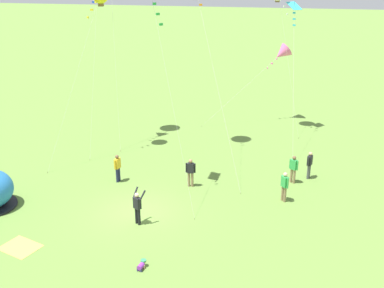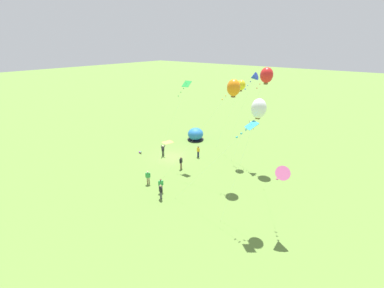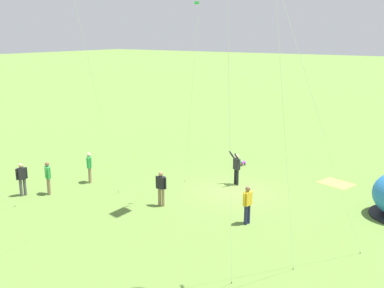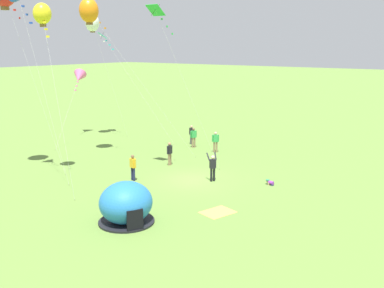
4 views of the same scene
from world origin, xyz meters
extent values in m
plane|color=olive|center=(0.00, 0.00, 0.00)|extent=(300.00, 300.00, 0.00)
ellipsoid|color=#2672BF|center=(-7.91, -1.39, 1.05)|extent=(2.70, 2.60, 2.10)
cylinder|color=black|center=(-7.91, -1.39, 0.05)|extent=(2.81, 2.81, 0.10)
cube|color=black|center=(-8.49, -2.52, 0.55)|extent=(0.77, 0.47, 1.10)
cube|color=gold|center=(-4.06, -4.35, 0.01)|extent=(1.99, 1.71, 0.01)
cylinder|color=purple|center=(1.89, -4.53, 0.17)|extent=(0.26, 0.35, 0.22)
sphere|color=tan|center=(1.92, -4.27, 0.20)|extent=(0.19, 0.19, 0.19)
cylinder|color=#338C59|center=(1.92, -4.27, 0.29)|extent=(0.24, 0.24, 0.06)
cylinder|color=tan|center=(1.80, -4.40, 0.09)|extent=(0.07, 0.07, 0.17)
cylinder|color=tan|center=(2.00, -4.43, 0.09)|extent=(0.07, 0.07, 0.17)
cylinder|color=navy|center=(1.79, -4.64, 0.07)|extent=(0.09, 0.09, 0.13)
cylinder|color=navy|center=(1.95, -4.66, 0.07)|extent=(0.09, 0.09, 0.13)
cylinder|color=black|center=(0.36, -1.01, 0.44)|extent=(0.15, 0.15, 0.88)
cylinder|color=black|center=(0.53, -1.11, 0.44)|extent=(0.15, 0.15, 0.88)
cube|color=black|center=(0.45, -1.06, 1.18)|extent=(0.45, 0.40, 0.60)
sphere|color=beige|center=(0.45, -1.06, 1.61)|extent=(0.22, 0.22, 0.22)
cylinder|color=black|center=(0.29, -0.79, 1.64)|extent=(0.22, 0.39, 0.50)
cylinder|color=black|center=(0.75, -1.06, 1.64)|extent=(0.31, 0.35, 0.50)
cylinder|color=#1E2347|center=(-2.47, 3.17, 0.44)|extent=(0.15, 0.15, 0.88)
cylinder|color=#1E2347|center=(-2.44, 3.36, 0.44)|extent=(0.15, 0.15, 0.88)
cube|color=gold|center=(-2.46, 3.26, 1.18)|extent=(0.31, 0.42, 0.60)
sphere|color=brown|center=(-2.46, 3.26, 1.61)|extent=(0.22, 0.22, 0.22)
cylinder|color=gold|center=(-2.50, 3.02, 1.18)|extent=(0.09, 0.09, 0.58)
cylinder|color=gold|center=(-2.41, 3.51, 1.18)|extent=(0.09, 0.09, 0.58)
cylinder|color=#8C7251|center=(1.84, 3.70, 0.44)|extent=(0.15, 0.15, 0.88)
cylinder|color=#8C7251|center=(2.04, 3.72, 0.44)|extent=(0.15, 0.15, 0.88)
cube|color=black|center=(1.94, 3.71, 1.18)|extent=(0.40, 0.28, 0.60)
sphere|color=#9E7051|center=(1.94, 3.71, 1.61)|extent=(0.22, 0.22, 0.22)
cylinder|color=black|center=(1.69, 3.68, 1.18)|extent=(0.09, 0.09, 0.58)
cylinder|color=black|center=(2.19, 3.73, 1.18)|extent=(0.09, 0.09, 0.58)
cylinder|color=#8C7251|center=(7.29, 3.28, 0.44)|extent=(0.15, 0.15, 0.88)
cylinder|color=#8C7251|center=(7.42, 3.13, 0.44)|extent=(0.15, 0.15, 0.88)
cube|color=green|center=(7.36, 3.20, 1.18)|extent=(0.43, 0.44, 0.60)
sphere|color=beige|center=(7.36, 3.20, 1.61)|extent=(0.22, 0.22, 0.22)
cylinder|color=green|center=(7.19, 3.39, 1.18)|extent=(0.09, 0.09, 0.58)
cylinder|color=green|center=(7.52, 3.02, 1.18)|extent=(0.09, 0.09, 0.58)
cylinder|color=#8C7251|center=(7.65, 5.75, 0.44)|extent=(0.15, 0.15, 0.88)
cylinder|color=#8C7251|center=(7.82, 5.65, 0.44)|extent=(0.15, 0.15, 0.88)
cube|color=green|center=(7.73, 5.70, 1.18)|extent=(0.45, 0.40, 0.60)
sphere|color=brown|center=(7.73, 5.70, 1.61)|extent=(0.22, 0.22, 0.22)
cylinder|color=green|center=(7.52, 5.82, 1.18)|extent=(0.09, 0.09, 0.58)
cylinder|color=green|center=(7.95, 5.57, 1.18)|extent=(0.09, 0.09, 0.58)
cylinder|color=#4C4C51|center=(8.62, 6.49, 0.44)|extent=(0.15, 0.15, 0.88)
cylinder|color=#4C4C51|center=(8.68, 6.68, 0.44)|extent=(0.15, 0.15, 0.88)
cube|color=black|center=(8.65, 6.58, 1.18)|extent=(0.34, 0.43, 0.60)
sphere|color=tan|center=(8.65, 6.58, 1.61)|extent=(0.22, 0.22, 0.22)
cylinder|color=black|center=(8.58, 6.34, 1.18)|extent=(0.09, 0.09, 0.58)
cylinder|color=black|center=(8.72, 6.82, 1.18)|extent=(0.09, 0.09, 0.58)
cylinder|color=silver|center=(7.18, 11.56, 4.77)|extent=(0.99, 7.61, 9.55)
cylinder|color=brown|center=(7.67, 7.76, 0.03)|extent=(0.03, 0.03, 0.06)
cube|color=#33B7D1|center=(6.69, 15.37, 9.55)|extent=(1.22, 1.25, 0.54)
cylinder|color=#332314|center=(6.69, 15.37, 9.56)|extent=(0.08, 0.46, 0.68)
cube|color=#33B7D1|center=(6.75, 14.93, 9.09)|extent=(0.21, 0.10, 0.12)
cube|color=#33B7D1|center=(6.79, 14.57, 8.69)|extent=(0.21, 0.10, 0.12)
cube|color=#33B7D1|center=(6.84, 14.20, 8.30)|extent=(0.21, 0.10, 0.12)
cylinder|color=silver|center=(2.97, 16.28, 2.83)|extent=(5.88, 3.45, 5.67)
cylinder|color=brown|center=(0.04, 14.56, 0.03)|extent=(0.03, 0.03, 0.06)
cone|color=pink|center=(5.91, 18.01, 5.66)|extent=(1.97, 1.84, 1.61)
cube|color=pink|center=(5.53, 17.78, 5.24)|extent=(0.14, 0.21, 0.12)
cube|color=pink|center=(5.20, 17.59, 4.88)|extent=(0.18, 0.18, 0.12)
cube|color=pink|center=(4.88, 17.40, 4.52)|extent=(0.11, 0.21, 0.12)
cylinder|color=silver|center=(6.66, 14.48, 5.34)|extent=(2.40, 1.66, 10.68)
cylinder|color=brown|center=(7.85, 13.65, 0.03)|extent=(0.03, 0.03, 0.06)
ellipsoid|color=white|center=(5.47, 15.31, 10.67)|extent=(1.25, 1.25, 1.64)
cube|color=brown|center=(5.47, 15.31, 9.90)|extent=(0.31, 0.31, 0.22)
cube|color=white|center=(5.77, 15.10, 10.06)|extent=(0.19, 0.18, 0.12)
cube|color=white|center=(6.02, 14.92, 9.53)|extent=(0.15, 0.20, 0.12)
cube|color=white|center=(6.27, 14.75, 9.01)|extent=(0.10, 0.21, 0.12)
cylinder|color=silver|center=(1.55, 1.64, 5.44)|extent=(3.11, 3.14, 10.89)
cylinder|color=brown|center=(3.09, 0.07, 0.03)|extent=(0.03, 0.03, 0.06)
cube|color=green|center=(0.00, 3.20, 10.89)|extent=(0.83, 1.05, 0.68)
cylinder|color=#332314|center=(0.00, 3.20, 10.90)|extent=(0.42, 0.43, 0.71)
cube|color=green|center=(0.28, 2.91, 10.34)|extent=(0.15, 0.20, 0.12)
cube|color=green|center=(0.52, 2.67, 9.87)|extent=(0.17, 0.20, 0.12)
cube|color=green|center=(0.76, 2.43, 9.40)|extent=(0.17, 0.19, 0.12)
cylinder|color=silver|center=(2.75, 6.81, 5.60)|extent=(4.42, 6.65, 11.20)
cylinder|color=brown|center=(4.95, 3.49, 0.03)|extent=(0.03, 0.03, 0.06)
ellipsoid|color=orange|center=(0.54, 10.13, 11.19)|extent=(1.44, 1.44, 1.81)
cube|color=brown|center=(0.54, 10.13, 10.29)|extent=(0.36, 0.36, 0.26)
cube|color=orange|center=(0.78, 9.77, 10.72)|extent=(0.17, 0.19, 0.12)
cube|color=orange|center=(0.98, 9.47, 10.32)|extent=(0.20, 0.16, 0.12)
cube|color=orange|center=(1.18, 9.16, 9.92)|extent=(0.21, 0.11, 0.12)
cylinder|color=silver|center=(-5.71, 7.61, 5.81)|extent=(0.18, 3.57, 11.63)
cylinder|color=brown|center=(-5.62, 5.83, 0.03)|extent=(0.03, 0.03, 0.06)
cone|color=blue|center=(-5.79, 9.39, 11.63)|extent=(1.07, 1.17, 1.25)
cube|color=blue|center=(-5.77, 9.01, 11.03)|extent=(0.21, 0.08, 0.12)
cube|color=blue|center=(-5.76, 8.69, 10.52)|extent=(0.21, 0.13, 0.12)
cube|color=blue|center=(-5.74, 8.38, 10.01)|extent=(0.21, 0.09, 0.12)
cylinder|color=silver|center=(-6.18, 5.69, 5.29)|extent=(2.20, 4.79, 10.59)
cylinder|color=brown|center=(-7.28, 3.30, 0.03)|extent=(0.03, 0.03, 0.06)
ellipsoid|color=yellow|center=(-5.09, 8.08, 10.59)|extent=(1.12, 1.12, 1.30)
cube|color=brown|center=(-5.09, 8.08, 9.88)|extent=(0.28, 0.28, 0.20)
cube|color=yellow|center=(-5.26, 7.70, 10.07)|extent=(0.19, 0.17, 0.12)
cube|color=yellow|center=(-5.41, 7.38, 9.63)|extent=(0.20, 0.08, 0.12)
cube|color=yellow|center=(-5.56, 7.06, 9.19)|extent=(0.19, 0.18, 0.12)
cylinder|color=silver|center=(-4.97, 9.48, 6.00)|extent=(1.42, 3.29, 12.01)
cylinder|color=brown|center=(-4.26, 7.84, 0.03)|extent=(0.03, 0.03, 0.06)
ellipsoid|color=red|center=(-5.67, 11.12, 12.01)|extent=(1.56, 1.56, 1.87)
cube|color=brown|center=(-5.67, 11.12, 11.03)|extent=(0.39, 0.39, 0.28)
cube|color=red|center=(-5.52, 10.78, 11.41)|extent=(0.20, 0.15, 0.12)
cube|color=red|center=(-5.40, 10.49, 10.89)|extent=(0.21, 0.12, 0.12)
cube|color=red|center=(-5.28, 10.20, 10.38)|extent=(0.19, 0.18, 0.12)
camera|label=1|loc=(7.94, -19.38, 11.80)|focal=42.00mm
camera|label=2|loc=(25.11, 23.72, 15.76)|focal=24.00mm
camera|label=3|loc=(-10.70, 19.66, 8.13)|focal=42.00mm
camera|label=4|loc=(-23.08, -16.39, 8.69)|focal=42.00mm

